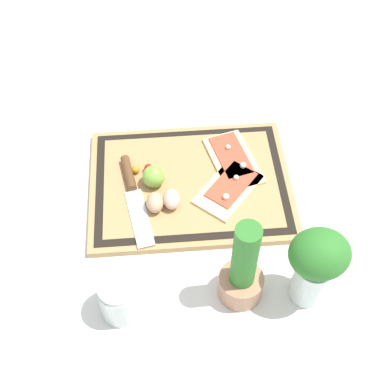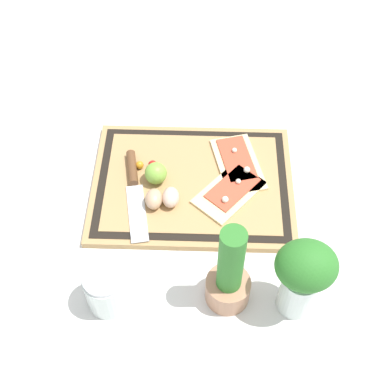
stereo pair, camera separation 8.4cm
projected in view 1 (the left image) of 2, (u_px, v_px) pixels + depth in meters
ground_plane at (191, 186)px, 1.31m from camera, size 6.00×6.00×0.00m
cutting_board at (190, 184)px, 1.31m from camera, size 0.49×0.37×0.02m
pizza_slice_near at (233, 159)px, 1.33m from camera, size 0.14×0.20×0.02m
pizza_slice_far at (229, 188)px, 1.28m from camera, size 0.19×0.19×0.02m
knife at (132, 185)px, 1.28m from camera, size 0.08×0.26×0.02m
egg_brown at (155, 202)px, 1.23m from camera, size 0.04×0.05×0.04m
egg_pink at (172, 199)px, 1.24m from camera, size 0.04×0.05×0.04m
lime at (154, 176)px, 1.27m from camera, size 0.05×0.05×0.05m
cherry_tomato_red at (149, 168)px, 1.31m from camera, size 0.02×0.02×0.02m
cherry_tomato_yellow at (136, 170)px, 1.31m from camera, size 0.02×0.02×0.02m
herb_pot at (242, 273)px, 1.07m from camera, size 0.09×0.09×0.24m
sauce_jar at (121, 298)px, 1.08m from camera, size 0.09×0.09×0.11m
herb_glass at (316, 263)px, 1.04m from camera, size 0.12×0.11×0.21m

